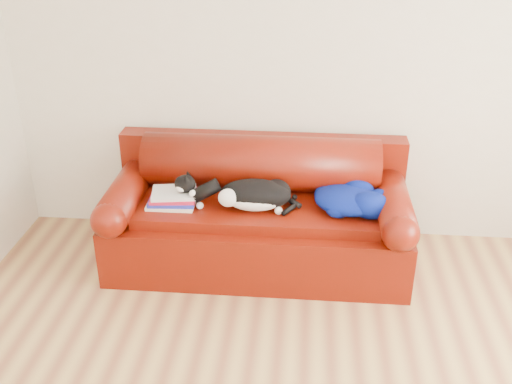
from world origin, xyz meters
TOP-DOWN VIEW (x-y plane):
  - room_shell at (0.12, 0.02)m, footprint 4.52×4.02m
  - sofa_base at (-0.36, 1.49)m, footprint 2.10×0.90m
  - sofa_back at (-0.36, 1.74)m, footprint 2.10×1.01m
  - book_stack at (-0.94, 1.40)m, footprint 0.33×0.27m
  - cat at (-0.37, 1.39)m, footprint 0.71×0.38m
  - blanket at (0.28, 1.45)m, footprint 0.57×0.53m

SIDE VIEW (x-z plane):
  - sofa_base at x=-0.36m, z-range -0.01..0.49m
  - sofa_back at x=-0.36m, z-range 0.10..0.98m
  - book_stack at x=-0.94m, z-range 0.50..0.60m
  - blanket at x=0.28m, z-range 0.49..0.66m
  - cat at x=-0.37m, z-range 0.47..0.72m
  - room_shell at x=0.12m, z-range 0.36..2.97m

